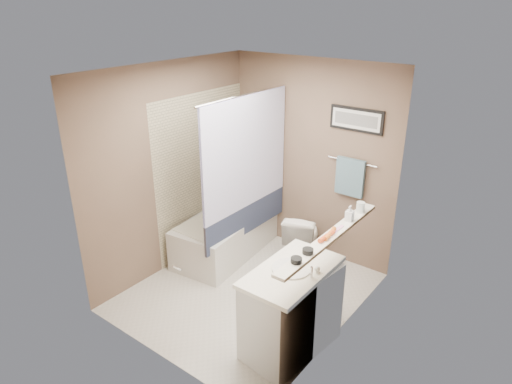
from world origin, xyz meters
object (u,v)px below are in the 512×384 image
Objects in this scene: vanity at (291,312)px; glass_jar at (360,207)px; soap_bottle at (350,213)px; hair_brush_front at (326,236)px; toilet at (302,237)px; candle_bowl_far at (308,251)px; bathtub at (228,233)px; candle_bowl_near at (296,260)px; hair_brush_back at (330,234)px.

vanity is 1.18m from glass_jar.
glass_jar is 0.23m from soap_bottle.
hair_brush_front is 0.66m from glass_jar.
hair_brush_front is (0.90, -1.13, 0.80)m from toilet.
candle_bowl_far is at bearing -18.46° from vanity.
bathtub is at bearing 154.88° from vanity.
candle_bowl_near is 0.41× the size of hair_brush_front.
bathtub is 2.25× the size of toilet.
glass_jar is at bearing 90.00° from soap_bottle.
hair_brush_back is at bearing 90.00° from candle_bowl_near.
soap_bottle reaches higher than candle_bowl_near.
vanity reaches higher than toilet.
candle_bowl_far is at bearing 103.40° from toilet.
soap_bottle is at bearing 90.00° from candle_bowl_near.
glass_jar is at bearing 90.00° from candle_bowl_near.
candle_bowl_far is at bearing -90.00° from hair_brush_back.
bathtub is at bearing 145.17° from candle_bowl_near.
bathtub is at bearing 176.41° from glass_jar.
glass_jar is at bearing 84.54° from vanity.
toilet is at bearing 130.23° from hair_brush_back.
vanity is at bearing 155.03° from candle_bowl_far.
bathtub is 2.14m from hair_brush_front.
candle_bowl_far is 0.41× the size of hair_brush_front.
bathtub is 6.82× the size of hair_brush_front.
bathtub is 6.82× the size of hair_brush_back.
bathtub is 15.00× the size of glass_jar.
candle_bowl_far is at bearing -90.00° from glass_jar.
candle_bowl_far is (0.90, -1.43, 0.80)m from toilet.
vanity is at bearing -106.06° from soap_bottle.
candle_bowl_far is 0.61× the size of soap_bottle.
hair_brush_back is at bearing 90.00° from hair_brush_front.
toilet is 2.01m from candle_bowl_near.
hair_brush_front is at bearing 90.00° from candle_bowl_near.
glass_jar is (1.79, -0.11, 0.92)m from bathtub.
toilet is at bearing 142.11° from soap_bottle.
vanity is 10.00× the size of candle_bowl_far.
soap_bottle is (0.90, -0.70, 0.85)m from toilet.
hair_brush_back reaches higher than candle_bowl_near.
toilet is at bearing 119.41° from candle_bowl_near.
hair_brush_back reaches higher than toilet.
bathtub is 16.67× the size of candle_bowl_near.
candle_bowl_near is (1.79, -1.24, 0.89)m from bathtub.
vanity is 4.09× the size of hair_brush_front.
toilet is 7.42× the size of candle_bowl_far.
hair_brush_front is (0.19, 0.22, 0.74)m from vanity.
hair_brush_front is at bearing 90.00° from candle_bowl_far.
glass_jar is (0.00, 0.96, 0.03)m from candle_bowl_far.
candle_bowl_near and candle_bowl_far have the same top height.
vanity is 0.76m from candle_bowl_far.
toilet is 0.74× the size of vanity.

